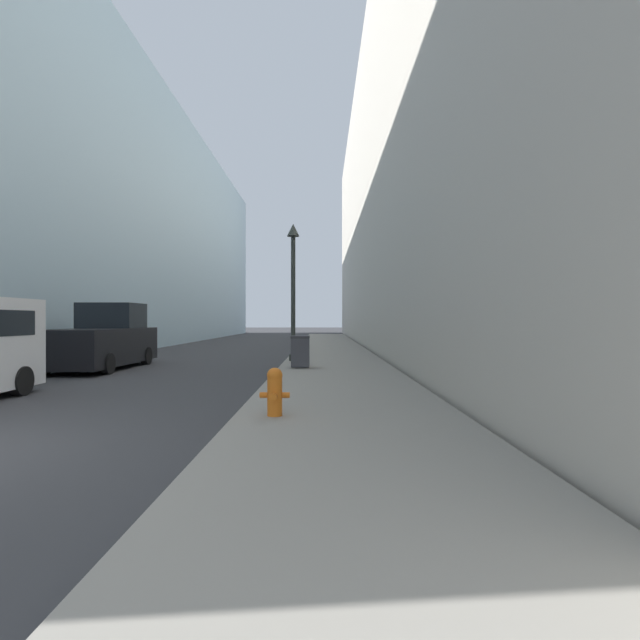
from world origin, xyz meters
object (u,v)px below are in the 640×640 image
lamppost (293,277)px  pickup_truck (103,341)px  trash_bin (300,351)px  fire_hydrant (275,390)px

lamppost → pickup_truck: lamppost is taller
lamppost → trash_bin: bearing=-81.6°
trash_bin → pickup_truck: bearing=172.5°
lamppost → fire_hydrant: bearing=-88.2°
fire_hydrant → lamppost: (-0.33, 10.59, 2.72)m
pickup_truck → fire_hydrant: bearing=-53.0°
fire_hydrant → pickup_truck: 11.10m
trash_bin → lamppost: 3.71m
trash_bin → lamppost: lamppost is taller
fire_hydrant → pickup_truck: (-6.68, 8.86, 0.41)m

